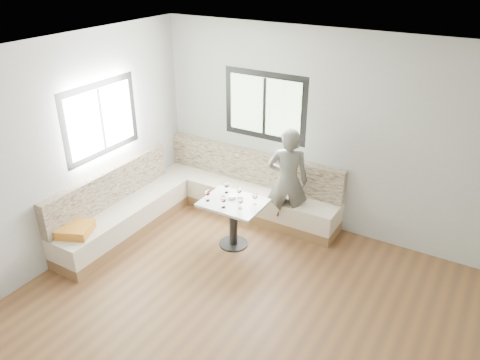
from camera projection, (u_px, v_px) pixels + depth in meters
name	position (u px, v px, depth m)	size (l,w,h in m)	color
room	(222.00, 209.00, 4.51)	(5.01, 5.01, 2.81)	brown
banquette	(194.00, 201.00, 6.87)	(2.90, 2.80, 0.95)	brown
table	(233.00, 213.00, 6.23)	(0.82, 0.64, 0.67)	black
person	(288.00, 181.00, 6.45)	(0.57, 0.37, 1.56)	#5A5A51
olive_ramekin	(232.00, 197.00, 6.23)	(0.10, 0.10, 0.04)	white
wine_glass_a	(208.00, 193.00, 6.13)	(0.07, 0.07, 0.17)	white
wine_glass_b	(223.00, 199.00, 5.97)	(0.07, 0.07, 0.17)	white
wine_glass_c	(240.00, 201.00, 5.94)	(0.07, 0.07, 0.17)	white
wine_glass_d	(239.00, 190.00, 6.19)	(0.07, 0.07, 0.17)	white
wine_glass_e	(255.00, 196.00, 6.05)	(0.07, 0.07, 0.17)	white
wine_glass_f	(227.00, 185.00, 6.33)	(0.07, 0.07, 0.17)	white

